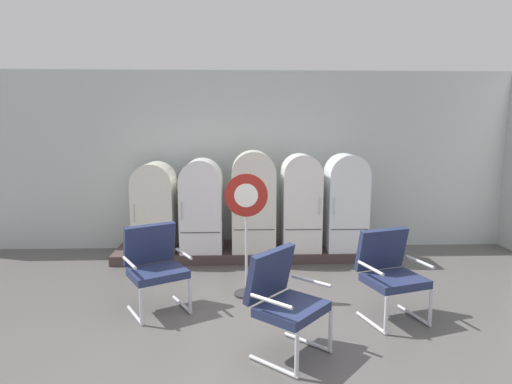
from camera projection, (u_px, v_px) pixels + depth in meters
The scene contains 12 objects.
ground at pixel (259, 349), 4.35m from camera, with size 12.00×10.00×0.05m, color #514E4C.
back_wall at pixel (250, 160), 7.71m from camera, with size 11.76×0.12×3.12m.
display_plinth at pixel (251, 252), 7.32m from camera, with size 4.46×0.95×0.16m, color #433431.
refrigerator_0 at pixel (155, 204), 7.04m from camera, with size 0.65×0.73×1.44m.
refrigerator_1 at pixel (202, 202), 7.07m from camera, with size 0.67×0.72×1.49m.
refrigerator_2 at pixel (253, 198), 7.04m from camera, with size 0.70×0.63×1.63m.
refrigerator_3 at pixel (301, 199), 7.07m from camera, with size 0.62×0.62×1.57m.
refrigerator_4 at pixel (346, 199), 7.10m from camera, with size 0.64×0.61×1.57m.
armchair_left at pixel (155, 263), 5.16m from camera, with size 0.85×0.85×1.02m.
armchair_right at pixel (390, 269), 4.93m from camera, with size 0.80×0.78×1.02m.
armchair_center at pixel (283, 296), 4.15m from camera, with size 0.88×0.88×1.02m.
sign_stand at pixel (246, 231), 5.52m from camera, with size 0.55×0.32×1.60m.
Camera 1 is at (-0.18, -4.05, 2.20)m, focal length 30.49 mm.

